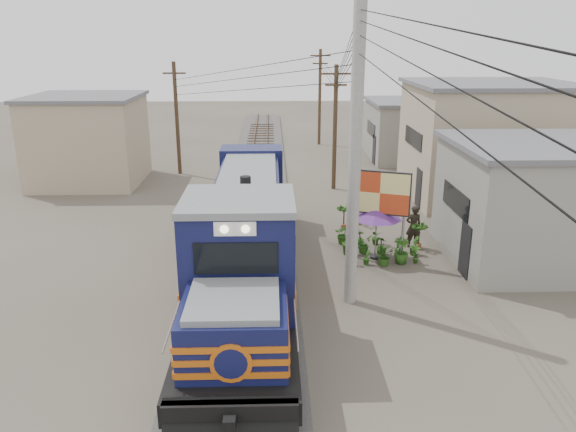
{
  "coord_description": "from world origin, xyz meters",
  "views": [
    {
      "loc": [
        0.94,
        -17.48,
        8.49
      ],
      "look_at": [
        1.5,
        2.04,
        2.2
      ],
      "focal_mm": 35.0,
      "sensor_mm": 36.0,
      "label": 1
    }
  ],
  "objects_px": {
    "locomotive": "(246,236)",
    "billboard": "(380,195)",
    "vendor": "(413,226)",
    "market_umbrella": "(377,213)"
  },
  "relations": [
    {
      "from": "vendor",
      "to": "locomotive",
      "type": "bearing_deg",
      "value": 22.35
    },
    {
      "from": "locomotive",
      "to": "market_umbrella",
      "type": "distance_m",
      "value": 5.51
    },
    {
      "from": "locomotive",
      "to": "market_umbrella",
      "type": "relative_size",
      "value": 6.74
    },
    {
      "from": "billboard",
      "to": "market_umbrella",
      "type": "bearing_deg",
      "value": 124.33
    },
    {
      "from": "vendor",
      "to": "billboard",
      "type": "bearing_deg",
      "value": 33.74
    },
    {
      "from": "billboard",
      "to": "vendor",
      "type": "height_order",
      "value": "billboard"
    },
    {
      "from": "locomotive",
      "to": "market_umbrella",
      "type": "bearing_deg",
      "value": 24.43
    },
    {
      "from": "locomotive",
      "to": "billboard",
      "type": "relative_size",
      "value": 4.68
    },
    {
      "from": "market_umbrella",
      "to": "vendor",
      "type": "xyz_separation_m",
      "value": [
        1.8,
        1.22,
        -0.99
      ]
    },
    {
      "from": "locomotive",
      "to": "billboard",
      "type": "xyz_separation_m",
      "value": [
        5.06,
        2.1,
        0.86
      ]
    }
  ]
}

